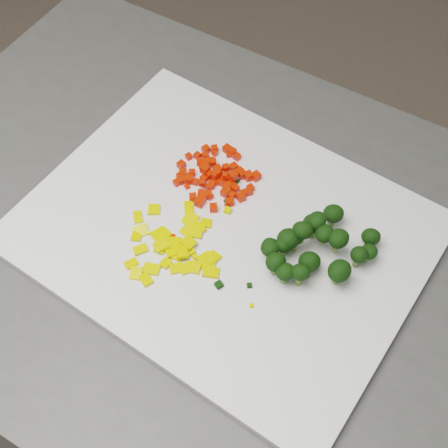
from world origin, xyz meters
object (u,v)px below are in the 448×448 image
at_px(counter_block, 217,368).
at_px(carrot_pile, 216,172).
at_px(cutting_board, 224,231).
at_px(pepper_pile, 174,240).
at_px(broccoli_pile, 320,238).

xyz_separation_m(counter_block, carrot_pile, (-0.03, 0.07, 0.48)).
distance_m(counter_block, cutting_board, 0.46).
distance_m(counter_block, carrot_pile, 0.48).
bearing_deg(pepper_pile, broccoli_pile, 23.63).
relative_size(counter_block, cutting_board, 1.94).
distance_m(pepper_pile, broccoli_pile, 0.17).
height_order(cutting_board, pepper_pile, pepper_pile).
height_order(counter_block, broccoli_pile, broccoli_pile).
bearing_deg(cutting_board, pepper_pile, -132.62).
relative_size(counter_block, pepper_pile, 7.51).
xyz_separation_m(carrot_pile, pepper_pile, (0.00, -0.11, -0.01)).
xyz_separation_m(cutting_board, pepper_pile, (-0.04, -0.05, 0.01)).
bearing_deg(broccoli_pile, counter_block, -166.63).
bearing_deg(pepper_pile, counter_block, 49.75).
bearing_deg(counter_block, broccoli_pile, 13.37).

